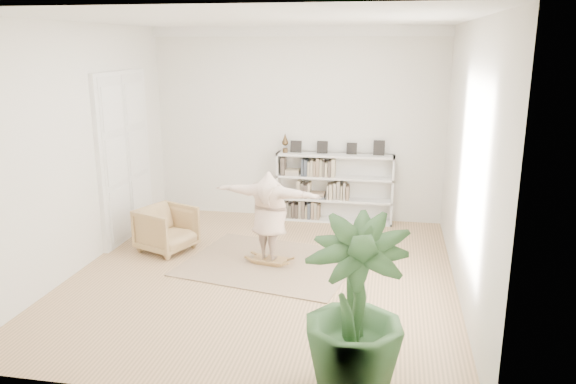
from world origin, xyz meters
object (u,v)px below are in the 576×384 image
object	(u,v)px
bookshelf	(334,189)
rocker_board	(270,260)
person	(269,213)
armchair	(167,229)
houseplant	(354,307)

from	to	relation	value
bookshelf	rocker_board	distance (m)	2.55
bookshelf	person	bearing A→B (deg)	-107.32
person	armchair	bearing A→B (deg)	2.08
rocker_board	bookshelf	bearing A→B (deg)	83.73
armchair	rocker_board	bearing A→B (deg)	-76.52
armchair	rocker_board	xyz separation A→B (m)	(1.78, -0.28, -0.30)
bookshelf	person	xyz separation A→B (m)	(-0.74, -2.37, 0.18)
armchair	person	world-z (taller)	person
person	houseplant	size ratio (longest dim) A/B	0.97
person	rocker_board	bearing A→B (deg)	11.04
armchair	person	size ratio (longest dim) A/B	0.47
rocker_board	person	size ratio (longest dim) A/B	0.33
armchair	houseplant	xyz separation A→B (m)	(3.27, -3.28, 0.51)
person	houseplant	bearing A→B (deg)	127.40
armchair	houseplant	bearing A→B (deg)	-112.67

